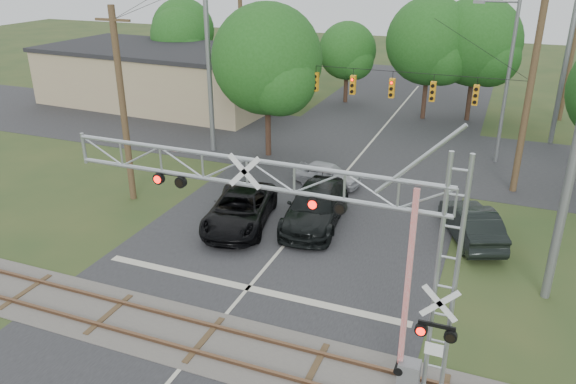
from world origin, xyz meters
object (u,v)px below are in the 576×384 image
at_px(traffic_signal_span, 368,79).
at_px(car_dark, 315,206).
at_px(commercial_building, 162,75).
at_px(sedan_silver, 327,174).
at_px(crossing_gantry, 319,240).
at_px(pickup_black, 240,209).
at_px(streetlight, 505,75).

xyz_separation_m(traffic_signal_span, car_dark, (-0.34, -7.94, -4.74)).
bearing_deg(commercial_building, sedan_silver, -30.70).
relative_size(crossing_gantry, traffic_signal_span, 0.62).
distance_m(crossing_gantry, commercial_building, 37.22).
bearing_deg(pickup_black, car_dark, 12.95).
bearing_deg(traffic_signal_span, streetlight, 32.68).
bearing_deg(car_dark, streetlight, 52.82).
height_order(commercial_building, streetlight, streetlight).
xyz_separation_m(car_dark, sedan_silver, (-1.00, 4.93, -0.24)).
height_order(sedan_silver, commercial_building, commercial_building).
bearing_deg(pickup_black, sedan_silver, 58.16).
distance_m(pickup_black, sedan_silver, 6.89).
relative_size(commercial_building, streetlight, 2.14).
height_order(car_dark, commercial_building, commercial_building).
relative_size(traffic_signal_span, commercial_building, 0.91).
relative_size(crossing_gantry, streetlight, 1.21).
bearing_deg(streetlight, sedan_silver, -138.29).
distance_m(crossing_gantry, streetlight, 23.36).
relative_size(crossing_gantry, commercial_building, 0.57).
bearing_deg(traffic_signal_span, crossing_gantry, -79.82).
xyz_separation_m(pickup_black, car_dark, (3.34, 1.56, 0.07)).
bearing_deg(commercial_building, crossing_gantry, -46.62).
bearing_deg(streetlight, car_dark, -121.09).
distance_m(crossing_gantry, car_dark, 11.75).
bearing_deg(car_dark, commercial_building, 132.67).
bearing_deg(commercial_building, car_dark, -38.20).
relative_size(traffic_signal_span, streetlight, 1.95).
distance_m(traffic_signal_span, commercial_building, 23.22).
distance_m(pickup_black, commercial_building, 25.91).
height_order(car_dark, sedan_silver, car_dark).
xyz_separation_m(crossing_gantry, traffic_signal_span, (-3.30, 18.37, 0.72)).
height_order(crossing_gantry, traffic_signal_span, traffic_signal_span).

